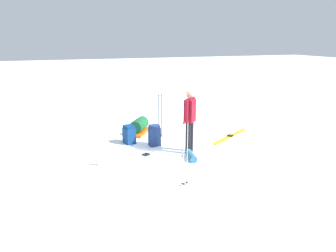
% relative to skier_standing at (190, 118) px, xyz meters
% --- Properties ---
extents(ground_plane, '(80.00, 80.00, 0.00)m').
position_rel_skier_standing_xyz_m(ground_plane, '(0.49, -0.32, -0.95)').
color(ground_plane, white).
extents(skier_standing, '(0.43, 0.43, 1.70)m').
position_rel_skier_standing_xyz_m(skier_standing, '(0.00, 0.00, 0.00)').
color(skier_standing, black).
rests_on(skier_standing, ground_plane).
extents(ski_pair_near, '(1.21, 1.77, 0.05)m').
position_rel_skier_standing_xyz_m(ski_pair_near, '(1.15, -0.17, -0.94)').
color(ski_pair_near, silver).
rests_on(ski_pair_near, ground_plane).
extents(ski_pair_far, '(1.79, 1.16, 0.05)m').
position_rel_skier_standing_xyz_m(ski_pair_far, '(-1.77, -0.83, -0.94)').
color(ski_pair_far, gold).
rests_on(ski_pair_far, ground_plane).
extents(backpack_large_dark, '(0.35, 0.40, 0.54)m').
position_rel_skier_standing_xyz_m(backpack_large_dark, '(1.33, -1.30, -0.69)').
color(backpack_large_dark, navy).
rests_on(backpack_large_dark, ground_plane).
extents(backpack_bright, '(0.32, 0.26, 0.61)m').
position_rel_skier_standing_xyz_m(backpack_bright, '(0.70, -0.85, -0.65)').
color(backpack_bright, navy).
rests_on(backpack_bright, ground_plane).
extents(ski_poles_planted_near, '(0.17, 0.10, 1.34)m').
position_rel_skier_standing_xyz_m(ski_poles_planted_near, '(0.30, -1.53, -0.21)').
color(ski_poles_planted_near, '#1F252D').
rests_on(ski_poles_planted_near, ground_plane).
extents(ski_poles_planted_far, '(0.16, 0.10, 1.39)m').
position_rel_skier_standing_xyz_m(ski_poles_planted_far, '(0.89, 1.77, -0.19)').
color(ski_poles_planted_far, '#AEBFB8').
rests_on(ski_poles_planted_far, ground_plane).
extents(gear_sled, '(0.97, 1.11, 0.49)m').
position_rel_skier_standing_xyz_m(gear_sled, '(0.80, -2.15, -0.73)').
color(gear_sled, orange).
rests_on(gear_sled, ground_plane).
extents(sleeping_mat_rolled, '(0.27, 0.57, 0.18)m').
position_rel_skier_standing_xyz_m(sleeping_mat_rolled, '(0.16, 0.47, -0.86)').
color(sleeping_mat_rolled, teal).
rests_on(sleeping_mat_rolled, ground_plane).
extents(thermos_bottle, '(0.07, 0.07, 0.26)m').
position_rel_skier_standing_xyz_m(thermos_bottle, '(2.42, 0.05, -0.82)').
color(thermos_bottle, '#B6B7BD').
rests_on(thermos_bottle, ground_plane).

